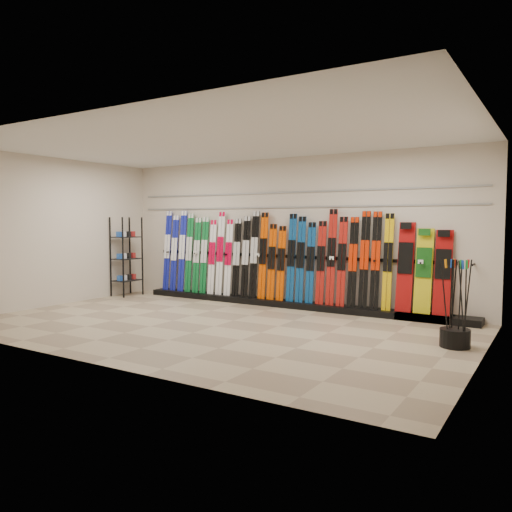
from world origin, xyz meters
The scene contains 13 objects.
floor centered at (0.00, 0.00, 0.00)m, with size 8.00×8.00×0.00m, color gray.
back_wall centered at (0.00, 2.50, 1.50)m, with size 8.00×8.00×0.00m, color beige.
left_wall centered at (-4.00, 0.00, 1.50)m, with size 5.00×5.00×0.00m, color beige.
right_wall centered at (4.00, 0.00, 1.50)m, with size 5.00×5.00×0.00m, color beige.
ceiling centered at (0.00, 0.00, 3.00)m, with size 8.00×8.00×0.00m, color silver.
ski_rack_base centered at (0.22, 2.28, 0.06)m, with size 8.00×0.40×0.12m, color black.
skis centered at (-0.46, 2.31, 0.97)m, with size 5.38×0.19×1.83m.
snowboards centered at (2.76, 2.36, 0.87)m, with size 0.92×0.24×1.58m.
accessory_rack centered at (-3.75, 1.70, 0.90)m, with size 0.40×0.60×1.81m, color black.
pole_bin centered at (3.60, 0.63, 0.12)m, with size 0.40×0.40×0.25m, color black.
ski_poles centered at (3.61, 0.64, 0.61)m, with size 0.39×0.26×1.18m.
slatwall_rail_0 centered at (0.00, 2.48, 2.00)m, with size 7.60×0.02×0.03m, color gray.
slatwall_rail_1 centered at (0.00, 2.48, 2.30)m, with size 7.60×0.02×0.03m, color gray.
Camera 1 is at (4.79, -6.50, 1.72)m, focal length 35.00 mm.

